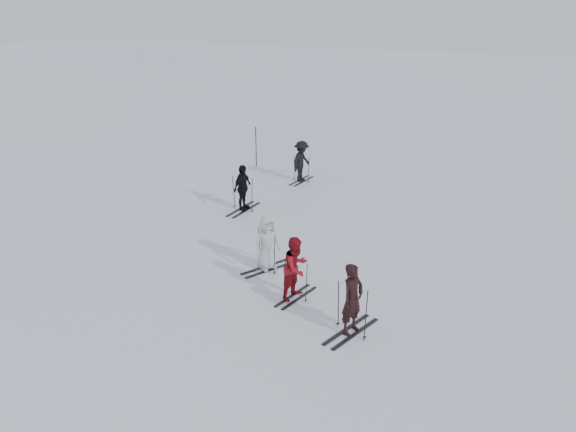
# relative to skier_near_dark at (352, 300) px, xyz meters

# --- Properties ---
(ground) EXTENTS (120.00, 120.00, 0.00)m
(ground) POSITION_rel_skier_near_dark_xyz_m (-3.14, 3.11, -0.90)
(ground) COLOR silver
(ground) RESTS_ON ground
(skier_near_dark) EXTENTS (0.65, 0.77, 1.80)m
(skier_near_dark) POSITION_rel_skier_near_dark_xyz_m (0.00, 0.00, 0.00)
(skier_near_dark) COLOR black
(skier_near_dark) RESTS_ON ground
(skier_red) EXTENTS (0.88, 1.00, 1.73)m
(skier_red) POSITION_rel_skier_near_dark_xyz_m (-1.80, 1.09, -0.03)
(skier_red) COLOR maroon
(skier_red) RESTS_ON ground
(skier_grey) EXTENTS (0.88, 0.96, 1.64)m
(skier_grey) POSITION_rel_skier_near_dark_xyz_m (-3.14, 2.33, -0.08)
(skier_grey) COLOR silver
(skier_grey) RESTS_ON ground
(skier_uphill_left) EXTENTS (0.57, 1.06, 1.71)m
(skier_uphill_left) POSITION_rel_skier_near_dark_xyz_m (-5.76, 6.36, -0.04)
(skier_uphill_left) COLOR black
(skier_uphill_left) RESTS_ON ground
(skier_uphill_far) EXTENTS (0.86, 1.23, 1.73)m
(skier_uphill_far) POSITION_rel_skier_near_dark_xyz_m (-4.80, 10.24, -0.04)
(skier_uphill_far) COLOR black
(skier_uphill_far) RESTS_ON ground
(skis_near_dark) EXTENTS (2.06, 1.60, 1.33)m
(skis_near_dark) POSITION_rel_skier_near_dark_xyz_m (0.00, 0.00, -0.23)
(skis_near_dark) COLOR black
(skis_near_dark) RESTS_ON ground
(skis_red) EXTENTS (1.72, 1.25, 1.13)m
(skis_red) POSITION_rel_skier_near_dark_xyz_m (-1.80, 1.09, -0.34)
(skis_red) COLOR black
(skis_red) RESTS_ON ground
(skis_grey) EXTENTS (1.95, 1.73, 1.26)m
(skis_grey) POSITION_rel_skier_near_dark_xyz_m (-3.14, 2.33, -0.27)
(skis_grey) COLOR black
(skis_grey) RESTS_ON ground
(skis_uphill_left) EXTENTS (1.95, 1.24, 1.33)m
(skis_uphill_left) POSITION_rel_skier_near_dark_xyz_m (-5.76, 6.36, -0.23)
(skis_uphill_left) COLOR black
(skis_uphill_left) RESTS_ON ground
(skis_uphill_far) EXTENTS (1.73, 1.16, 1.16)m
(skis_uphill_far) POSITION_rel_skier_near_dark_xyz_m (-4.80, 10.24, -0.32)
(skis_uphill_far) COLOR black
(skis_uphill_far) RESTS_ON ground
(piste_marker) EXTENTS (0.05, 0.05, 1.84)m
(piste_marker) POSITION_rel_skier_near_dark_xyz_m (-7.46, 11.55, 0.02)
(piste_marker) COLOR black
(piste_marker) RESTS_ON ground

